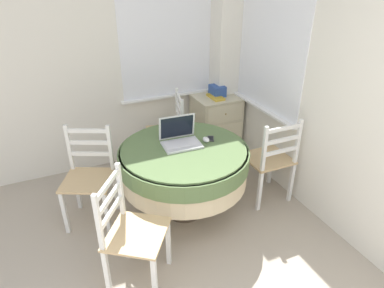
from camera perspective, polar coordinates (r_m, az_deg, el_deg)
The scene contains 12 objects.
corner_room_shell at distance 3.03m, azimuth 5.43°, elevation 10.05°, with size 4.08×5.20×2.55m.
round_dining_table at distance 3.17m, azimuth -1.36°, elevation -3.07°, with size 1.19×1.19×0.73m.
laptop at distance 3.14m, azimuth -2.01°, elevation 0.94°, with size 0.36×0.29×0.25m.
computer_mouse at distance 3.18m, azimuth 2.36°, elevation 0.74°, with size 0.06×0.09×0.04m.
cell_phone at distance 3.24m, azimuth 3.12°, elevation 0.92°, with size 0.10×0.12×0.01m.
dining_chair_near_back_window at distance 3.98m, azimuth -3.94°, elevation 1.94°, with size 0.50×0.52×0.92m.
dining_chair_near_right_window at distance 3.51m, azimuth 12.92°, elevation -2.65°, with size 0.44×0.41×0.92m.
dining_chair_camera_near at distance 2.62m, azimuth -10.12°, elevation -14.38°, with size 0.59×0.59×0.92m.
dining_chair_left_flank at distance 3.30m, azimuth -16.76°, elevation -5.34°, with size 0.57×0.56×0.92m.
corner_cabinet at distance 4.36m, azimuth 3.97°, elevation 3.24°, with size 0.55×0.49×0.76m.
storage_box at distance 4.22m, azimuth 4.25°, elevation 8.87°, with size 0.15×0.19×0.13m.
book_on_cabinet at distance 4.16m, azimuth 3.95°, elevation 7.83°, with size 0.13×0.25×0.02m.
Camera 1 is at (-0.38, -0.40, 2.21)m, focal length 32.00 mm.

